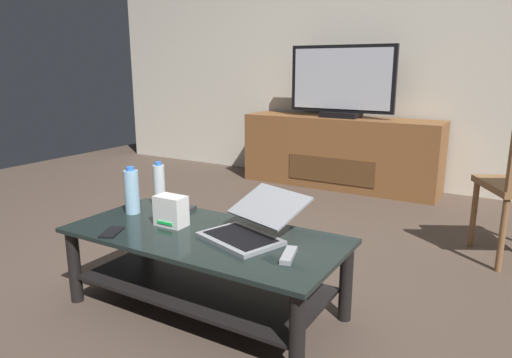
{
  "coord_description": "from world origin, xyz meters",
  "views": [
    {
      "loc": [
        1.25,
        -1.91,
        1.13
      ],
      "look_at": [
        0.01,
        0.19,
        0.54
      ],
      "focal_mm": 32.47,
      "sensor_mm": 36.0,
      "label": 1
    }
  ],
  "objects_px": {
    "coffee_table": "(204,257)",
    "cell_phone": "(112,232)",
    "water_bottle_near": "(159,186)",
    "tv_remote": "(185,211)",
    "media_cabinet": "(339,152)",
    "laptop": "(252,225)",
    "water_bottle_far": "(132,191)",
    "router_box": "(171,211)",
    "soundbar_remote": "(289,255)",
    "television": "(342,83)"
  },
  "relations": [
    {
      "from": "coffee_table",
      "to": "cell_phone",
      "type": "relative_size",
      "value": 9.25
    },
    {
      "from": "water_bottle_near",
      "to": "coffee_table",
      "type": "bearing_deg",
      "value": -25.14
    },
    {
      "from": "tv_remote",
      "to": "water_bottle_near",
      "type": "bearing_deg",
      "value": 169.96
    },
    {
      "from": "media_cabinet",
      "to": "laptop",
      "type": "distance_m",
      "value": 2.53
    },
    {
      "from": "cell_phone",
      "to": "tv_remote",
      "type": "bearing_deg",
      "value": 52.34
    },
    {
      "from": "laptop",
      "to": "water_bottle_far",
      "type": "distance_m",
      "value": 0.72
    },
    {
      "from": "router_box",
      "to": "soundbar_remote",
      "type": "bearing_deg",
      "value": -5.13
    },
    {
      "from": "laptop",
      "to": "tv_remote",
      "type": "bearing_deg",
      "value": 165.69
    },
    {
      "from": "water_bottle_near",
      "to": "tv_remote",
      "type": "relative_size",
      "value": 1.57
    },
    {
      "from": "television",
      "to": "soundbar_remote",
      "type": "bearing_deg",
      "value": -73.53
    },
    {
      "from": "media_cabinet",
      "to": "water_bottle_near",
      "type": "relative_size",
      "value": 7.42
    },
    {
      "from": "television",
      "to": "cell_phone",
      "type": "bearing_deg",
      "value": -91.27
    },
    {
      "from": "coffee_table",
      "to": "laptop",
      "type": "bearing_deg",
      "value": 19.36
    },
    {
      "from": "media_cabinet",
      "to": "television",
      "type": "relative_size",
      "value": 1.88
    },
    {
      "from": "laptop",
      "to": "water_bottle_far",
      "type": "xyz_separation_m",
      "value": [
        -0.72,
        -0.02,
        0.06
      ]
    },
    {
      "from": "water_bottle_near",
      "to": "tv_remote",
      "type": "bearing_deg",
      "value": -4.46
    },
    {
      "from": "laptop",
      "to": "cell_phone",
      "type": "height_order",
      "value": "laptop"
    },
    {
      "from": "cell_phone",
      "to": "tv_remote",
      "type": "relative_size",
      "value": 0.88
    },
    {
      "from": "coffee_table",
      "to": "cell_phone",
      "type": "xyz_separation_m",
      "value": [
        -0.36,
        -0.21,
        0.12
      ]
    },
    {
      "from": "water_bottle_far",
      "to": "soundbar_remote",
      "type": "xyz_separation_m",
      "value": [
        0.96,
        -0.11,
        -0.11
      ]
    },
    {
      "from": "television",
      "to": "tv_remote",
      "type": "relative_size",
      "value": 6.21
    },
    {
      "from": "media_cabinet",
      "to": "water_bottle_near",
      "type": "distance_m",
      "value": 2.35
    },
    {
      "from": "water_bottle_near",
      "to": "water_bottle_far",
      "type": "distance_m",
      "value": 0.16
    },
    {
      "from": "coffee_table",
      "to": "water_bottle_far",
      "type": "height_order",
      "value": "water_bottle_far"
    },
    {
      "from": "laptop",
      "to": "water_bottle_far",
      "type": "relative_size",
      "value": 2.0
    },
    {
      "from": "coffee_table",
      "to": "television",
      "type": "bearing_deg",
      "value": 96.83
    },
    {
      "from": "coffee_table",
      "to": "media_cabinet",
      "type": "bearing_deg",
      "value": 96.77
    },
    {
      "from": "cell_phone",
      "to": "soundbar_remote",
      "type": "xyz_separation_m",
      "value": [
        0.82,
        0.17,
        0.01
      ]
    },
    {
      "from": "television",
      "to": "water_bottle_near",
      "type": "height_order",
      "value": "television"
    },
    {
      "from": "media_cabinet",
      "to": "router_box",
      "type": "relative_size",
      "value": 12.45
    },
    {
      "from": "water_bottle_far",
      "to": "tv_remote",
      "type": "bearing_deg",
      "value": 30.79
    },
    {
      "from": "water_bottle_near",
      "to": "router_box",
      "type": "bearing_deg",
      "value": -38.65
    },
    {
      "from": "television",
      "to": "laptop",
      "type": "bearing_deg",
      "value": -78.12
    },
    {
      "from": "cell_phone",
      "to": "soundbar_remote",
      "type": "relative_size",
      "value": 0.88
    },
    {
      "from": "router_box",
      "to": "tv_remote",
      "type": "distance_m",
      "value": 0.21
    },
    {
      "from": "cell_phone",
      "to": "soundbar_remote",
      "type": "distance_m",
      "value": 0.84
    },
    {
      "from": "router_box",
      "to": "water_bottle_near",
      "type": "bearing_deg",
      "value": 141.35
    },
    {
      "from": "laptop",
      "to": "router_box",
      "type": "height_order",
      "value": "laptop"
    },
    {
      "from": "tv_remote",
      "to": "soundbar_remote",
      "type": "bearing_deg",
      "value": -24.33
    },
    {
      "from": "television",
      "to": "water_bottle_near",
      "type": "bearing_deg",
      "value": -93.7
    },
    {
      "from": "water_bottle_far",
      "to": "tv_remote",
      "type": "distance_m",
      "value": 0.29
    },
    {
      "from": "router_box",
      "to": "coffee_table",
      "type": "bearing_deg",
      "value": -2.87
    },
    {
      "from": "soundbar_remote",
      "to": "laptop",
      "type": "bearing_deg",
      "value": 137.5
    },
    {
      "from": "water_bottle_far",
      "to": "router_box",
      "type": "bearing_deg",
      "value": -9.11
    },
    {
      "from": "water_bottle_near",
      "to": "cell_phone",
      "type": "distance_m",
      "value": 0.45
    },
    {
      "from": "tv_remote",
      "to": "media_cabinet",
      "type": "bearing_deg",
      "value": 85.26
    },
    {
      "from": "coffee_table",
      "to": "water_bottle_far",
      "type": "xyz_separation_m",
      "value": [
        -0.5,
        0.06,
        0.24
      ]
    },
    {
      "from": "router_box",
      "to": "cell_phone",
      "type": "distance_m",
      "value": 0.29
    },
    {
      "from": "laptop",
      "to": "tv_remote",
      "type": "xyz_separation_m",
      "value": [
        -0.48,
        0.12,
        -0.05
      ]
    },
    {
      "from": "coffee_table",
      "to": "router_box",
      "type": "bearing_deg",
      "value": 177.13
    }
  ]
}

